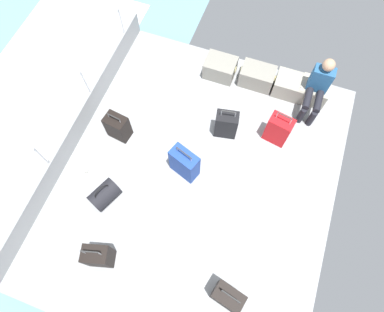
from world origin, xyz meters
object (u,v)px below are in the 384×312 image
(suitcase_4, at_px, (227,297))
(duffel_bag, at_px, (104,194))
(cargo_crate_0, at_px, (220,68))
(cargo_crate_2, at_px, (290,86))
(suitcase_0, at_px, (185,163))
(paper_cup, at_px, (86,171))
(suitcase_2, at_px, (278,130))
(cargo_crate_1, at_px, (257,76))
(suitcase_3, at_px, (118,127))
(suitcase_5, at_px, (226,124))
(cargo_crate_3, at_px, (313,91))
(passenger_seated, at_px, (318,87))
(suitcase_1, at_px, (99,256))

(suitcase_4, relative_size, duffel_bag, 1.41)
(cargo_crate_0, bearing_deg, cargo_crate_2, 2.19)
(suitcase_0, bearing_deg, paper_cup, -159.49)
(suitcase_2, height_order, suitcase_4, suitcase_4)
(cargo_crate_1, xyz_separation_m, cargo_crate_2, (0.60, 0.01, -0.01))
(duffel_bag, bearing_deg, cargo_crate_0, 71.92)
(suitcase_3, distance_m, paper_cup, 0.89)
(suitcase_3, bearing_deg, cargo_crate_0, 55.82)
(paper_cup, bearing_deg, suitcase_4, -20.90)
(suitcase_5, xyz_separation_m, paper_cup, (-1.93, -1.48, -0.23))
(cargo_crate_3, height_order, suitcase_3, suitcase_3)
(suitcase_5, bearing_deg, suitcase_0, -113.97)
(cargo_crate_2, height_order, duffel_bag, duffel_bag)
(passenger_seated, height_order, duffel_bag, passenger_seated)
(suitcase_5, bearing_deg, cargo_crate_3, 44.42)
(cargo_crate_3, distance_m, suitcase_2, 1.11)
(suitcase_0, bearing_deg, suitcase_4, -52.99)
(cargo_crate_1, distance_m, suitcase_1, 4.05)
(cargo_crate_0, xyz_separation_m, cargo_crate_1, (0.69, 0.04, 0.00))
(suitcase_1, relative_size, suitcase_4, 1.01)
(suitcase_2, relative_size, paper_cup, 7.56)
(cargo_crate_1, distance_m, paper_cup, 3.44)
(suitcase_1, distance_m, duffel_bag, 0.96)
(suitcase_2, xyz_separation_m, paper_cup, (-2.77, -1.67, -0.25))
(cargo_crate_2, height_order, suitcase_3, suitcase_3)
(cargo_crate_3, distance_m, suitcase_0, 2.70)
(suitcase_2, height_order, suitcase_3, suitcase_2)
(cargo_crate_3, bearing_deg, duffel_bag, -131.78)
(cargo_crate_0, height_order, suitcase_3, suitcase_3)
(paper_cup, bearing_deg, cargo_crate_3, 40.38)
(paper_cup, bearing_deg, cargo_crate_2, 44.24)
(cargo_crate_3, height_order, suitcase_4, suitcase_4)
(cargo_crate_2, distance_m, cargo_crate_3, 0.42)
(cargo_crate_3, xyz_separation_m, duffel_bag, (-2.67, -2.99, -0.02))
(cargo_crate_3, bearing_deg, suitcase_0, -127.76)
(passenger_seated, relative_size, suitcase_5, 1.52)
(cargo_crate_1, xyz_separation_m, suitcase_5, (-0.22, -1.20, 0.10))
(cargo_crate_0, bearing_deg, suitcase_2, -36.35)
(suitcase_3, distance_m, suitcase_4, 3.14)
(suitcase_3, bearing_deg, paper_cup, -105.83)
(cargo_crate_0, distance_m, suitcase_3, 2.18)
(paper_cup, bearing_deg, suitcase_3, 74.17)
(cargo_crate_0, height_order, suitcase_0, suitcase_0)
(duffel_bag, bearing_deg, cargo_crate_2, 52.86)
(cargo_crate_2, xyz_separation_m, suitcase_1, (-1.88, -3.85, 0.10))
(cargo_crate_0, height_order, cargo_crate_1, cargo_crate_1)
(cargo_crate_1, bearing_deg, cargo_crate_2, 0.65)
(passenger_seated, distance_m, suitcase_5, 1.65)
(cargo_crate_1, bearing_deg, suitcase_3, -136.11)
(suitcase_5, bearing_deg, duffel_bag, -128.86)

